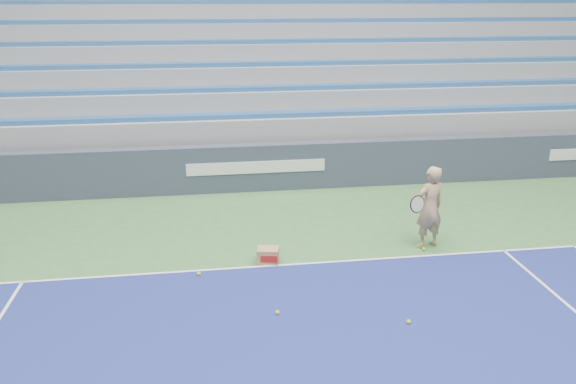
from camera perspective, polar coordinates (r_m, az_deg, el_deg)
The scene contains 9 objects.
sponsor_barrier at distance 13.12m, azimuth -3.27°, elevation 2.51°, with size 30.00×0.32×1.10m.
bleachers at distance 18.37m, azimuth -5.00°, elevation 13.09°, with size 31.00×9.15×7.30m.
tennis_player at distance 10.34m, azimuth 14.17°, elevation -1.52°, with size 0.93×0.87×1.53m.
ball_box at distance 9.68m, azimuth -2.04°, elevation -6.48°, with size 0.41×0.34×0.27m.
tennis_ball_0 at distance 8.23m, azimuth 12.15°, elevation -12.78°, with size 0.07×0.07×0.07m, color #C4D62B.
tennis_ball_1 at distance 9.79m, azimuth -1.84°, elevation -6.81°, with size 0.07×0.07×0.07m, color #C4D62B.
tennis_ball_2 at distance 10.44m, azimuth 13.61°, elevation -5.66°, with size 0.07×0.07×0.07m, color #C4D62B.
tennis_ball_3 at distance 8.26m, azimuth -1.09°, elevation -12.15°, with size 0.07×0.07×0.07m, color #C4D62B.
tennis_ball_4 at distance 9.41m, azimuth -9.05°, elevation -8.21°, with size 0.07×0.07×0.07m, color #C4D62B.
Camera 1 is at (-1.02, 3.37, 4.36)m, focal length 35.00 mm.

